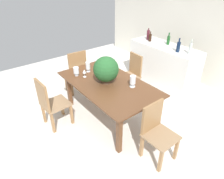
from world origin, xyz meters
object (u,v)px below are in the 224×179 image
chair_foot_end (156,129)px  wine_bottle_dark (150,38)px  crystal_vase_left (88,66)px  wine_bottle_green (178,47)px  wine_bottle_tall (148,35)px  chair_far_left (131,73)px  flower_centerpiece (106,70)px  dining_table (108,87)px  chair_head_end (77,71)px  crystal_vase_right (76,71)px  crystal_vase_center_near (133,80)px  chair_near_left (50,102)px  wine_bottle_amber (190,48)px  wine_bottle_clear (168,40)px  wine_glass (84,72)px  kitchen_counter (163,65)px

chair_foot_end → wine_bottle_dark: (-1.93, 1.85, 0.57)m
crystal_vase_left → chair_foot_end: bearing=1.2°
wine_bottle_green → wine_bottle_tall: bearing=172.7°
chair_far_left → flower_centerpiece: bearing=-65.2°
wine_bottle_green → wine_bottle_tall: wine_bottle_green is taller
wine_bottle_tall → dining_table: bearing=-65.6°
chair_head_end → chair_foot_end: 2.36m
crystal_vase_right → chair_head_end: bearing=152.3°
dining_table → wine_bottle_green: 1.84m
crystal_vase_center_near → wine_bottle_dark: 1.96m
chair_head_end → chair_near_left: 1.22m
wine_bottle_amber → wine_bottle_dark: 1.11m
dining_table → wine_bottle_tall: bearing=114.4°
wine_bottle_clear → wine_bottle_tall: bearing=-170.0°
wine_glass → chair_far_left: bearing=88.5°
wine_bottle_dark → wine_bottle_tall: 0.14m
crystal_vase_right → chair_foot_end: bearing=9.8°
wine_glass → crystal_vase_center_near: bearing=29.3°
crystal_vase_right → wine_glass: (0.14, 0.09, 0.01)m
wine_bottle_amber → wine_bottle_tall: 1.23m
crystal_vase_left → wine_bottle_dark: wine_bottle_dark is taller
chair_head_end → chair_near_left: (0.75, -0.96, -0.03)m
crystal_vase_center_near → dining_table: bearing=-146.1°
chair_far_left → wine_bottle_clear: 1.19m
dining_table → chair_foot_end: bearing=-0.1°
chair_near_left → wine_bottle_tall: size_ratio=3.33×
wine_glass → kitchen_counter: kitchen_counter is taller
crystal_vase_center_near → wine_bottle_amber: (-0.01, 1.63, 0.22)m
chair_foot_end → crystal_vase_right: crystal_vase_right is taller
wine_bottle_clear → wine_bottle_tall: 0.56m
wine_bottle_amber → wine_bottle_clear: size_ratio=1.12×
chair_far_left → chair_head_end: size_ratio=0.91×
chair_foot_end → crystal_vase_center_near: size_ratio=4.34×
chair_near_left → crystal_vase_right: size_ratio=5.60×
chair_foot_end → wine_glass: 1.69m
crystal_vase_left → wine_glass: crystal_vase_left is taller
wine_bottle_green → crystal_vase_right: bearing=-109.4°
chair_head_end → kitchen_counter: (0.89, 1.91, -0.06)m
chair_near_left → wine_bottle_tall: (-0.44, 2.87, 0.58)m
crystal_vase_center_near → wine_glass: bearing=-150.7°
wine_glass → wine_bottle_amber: (0.82, 2.09, 0.23)m
wine_bottle_green → wine_glass: bearing=-106.5°
wine_bottle_dark → chair_head_end: bearing=-103.2°
wine_glass → chair_foot_end: bearing=7.4°
crystal_vase_center_near → wine_bottle_amber: 1.64m
crystal_vase_right → wine_glass: 0.17m
wine_bottle_green → chair_foot_end: bearing=-59.6°
crystal_vase_center_near → kitchen_counter: (-0.66, 1.65, -0.40)m
chair_head_end → wine_bottle_green: wine_bottle_green is taller
chair_far_left → chair_foot_end: size_ratio=1.02×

